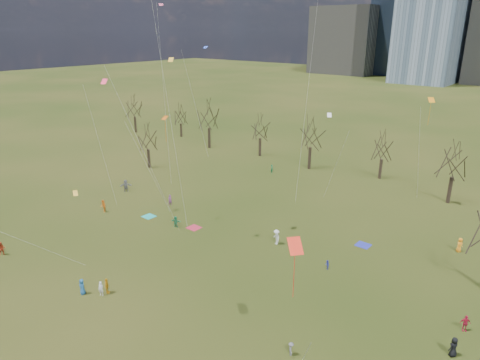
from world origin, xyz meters
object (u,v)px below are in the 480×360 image
Objects in this scene: person_2 at (2,249)px; person_4 at (107,286)px; person_1 at (101,289)px; blanket_teal at (149,216)px; blanket_crimson at (194,228)px; blanket_navy at (363,245)px; person_0 at (82,287)px.

person_2 reaches higher than person_4.
person_1 is at bearing -53.52° from person_2.
person_1 is at bearing 120.63° from person_4.
blanket_crimson is at bearing 11.40° from blanket_teal.
person_2 is (-15.24, -2.70, 0.07)m from person_1.
blanket_navy is 1.01× the size of person_0.
blanket_navy is at bearing 26.98° from blanket_crimson.
person_0 reaches higher than person_4.
person_4 is (11.08, -13.90, 0.77)m from blanket_teal.
person_0 is 13.76m from person_2.
blanket_navy is 29.41m from person_1.
blanket_crimson is 1.10× the size of person_1.
person_0 is 1.09× the size of person_1.
person_4 is (-14.72, -24.82, 0.77)m from blanket_navy.
person_0 is at bearing -56.48° from person_2.
person_4 reaches higher than blanket_crimson.
person_0 is (9.37, -15.47, 0.78)m from blanket_teal.
person_0 is at bearing -82.73° from blanket_crimson.
person_4 reaches higher than person_1.
person_1 is (10.96, -14.47, 0.71)m from blanket_teal.
person_1 is 0.92× the size of person_4.
blanket_crimson is 1.01× the size of person_4.
person_1 reaches higher than blanket_teal.
person_2 is at bearing 167.80° from person_1.
blanket_crimson is (7.21, 1.45, 0.00)m from blanket_teal.
person_2 is (-30.08, -28.08, 0.79)m from blanket_navy.
person_4 reaches higher than blanket_navy.
person_2 reaches higher than blanket_navy.
person_1 is at bearing -120.30° from blanket_navy.
blanket_navy is at bearing -20.52° from person_2.
person_1 reaches higher than blanket_crimson.
person_4 is at bearing -120.67° from blanket_navy.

